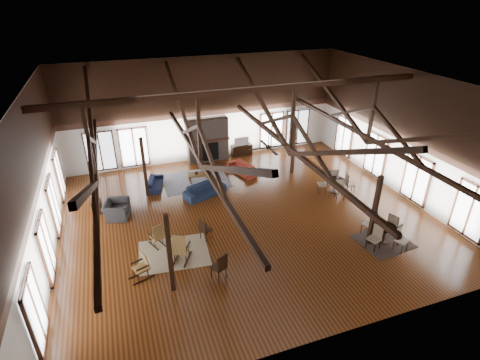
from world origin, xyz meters
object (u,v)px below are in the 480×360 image
object	(u,v)px
coffee_table	(199,175)
cafe_table_near	(385,231)
sofa_orange	(242,168)
armchair	(117,210)
tv_console	(242,150)
sofa_navy_front	(205,190)
sofa_navy_left	(155,183)
cafe_table_far	(336,183)

from	to	relation	value
coffee_table	cafe_table_near	size ratio (longest dim) A/B	0.62
sofa_orange	armchair	world-z (taller)	armchair
sofa_orange	coffee_table	bearing A→B (deg)	-102.24
tv_console	sofa_navy_front	bearing A→B (deg)	-129.05
sofa_orange	tv_console	xyz separation A→B (m)	(0.84, 2.40, 0.04)
sofa_navy_left	cafe_table_near	bearing A→B (deg)	-119.19
sofa_navy_front	armchair	world-z (taller)	armchair
sofa_orange	cafe_table_near	bearing A→B (deg)	4.92
sofa_navy_front	tv_console	size ratio (longest dim) A/B	1.64
sofa_navy_front	sofa_orange	xyz separation A→B (m)	(2.62, 1.86, -0.03)
sofa_navy_front	cafe_table_far	size ratio (longest dim) A/B	1.09
cafe_table_far	tv_console	bearing A→B (deg)	115.49
cafe_table_near	tv_console	xyz separation A→B (m)	(-2.46, 10.36, -0.19)
sofa_navy_left	coffee_table	size ratio (longest dim) A/B	1.39
cafe_table_far	tv_console	size ratio (longest dim) A/B	1.50
sofa_navy_front	coffee_table	size ratio (longest dim) A/B	1.71
tv_console	sofa_navy_left	bearing A→B (deg)	-155.59
sofa_navy_front	tv_console	bearing A→B (deg)	31.57
armchair	cafe_table_far	distance (m)	10.67
sofa_orange	cafe_table_far	xyz separation A→B (m)	(3.74, -3.68, 0.22)
sofa_navy_left	cafe_table_far	xyz separation A→B (m)	(8.56, -3.52, 0.24)
sofa_navy_front	sofa_navy_left	world-z (taller)	sofa_navy_front
sofa_navy_left	sofa_orange	world-z (taller)	sofa_orange
sofa_orange	cafe_table_far	size ratio (longest dim) A/B	0.98
coffee_table	cafe_table_near	bearing A→B (deg)	-44.39
coffee_table	tv_console	bearing A→B (deg)	46.75
sofa_orange	armchair	bearing A→B (deg)	-88.12
cafe_table_near	tv_console	distance (m)	10.65
armchair	sofa_orange	bearing A→B (deg)	-55.05
sofa_navy_left	armchair	bearing A→B (deg)	152.66
sofa_navy_front	sofa_navy_left	xyz separation A→B (m)	(-2.20, 1.70, -0.06)
sofa_navy_front	sofa_orange	bearing A→B (deg)	15.98
armchair	cafe_table_near	xyz separation A→B (m)	(10.15, -5.54, 0.13)
sofa_navy_left	sofa_orange	xyz separation A→B (m)	(4.82, 0.16, 0.03)
sofa_orange	armchair	xyz separation A→B (m)	(-6.85, -2.42, 0.10)
cafe_table_far	tv_console	xyz separation A→B (m)	(-2.90, 6.09, -0.17)
cafe_table_near	coffee_table	bearing A→B (deg)	127.00
sofa_orange	tv_console	bearing A→B (deg)	143.21
cafe_table_near	cafe_table_far	world-z (taller)	cafe_table_near
coffee_table	tv_console	world-z (taller)	tv_console
sofa_navy_left	cafe_table_far	size ratio (longest dim) A/B	0.88
sofa_orange	coffee_table	world-z (taller)	sofa_orange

